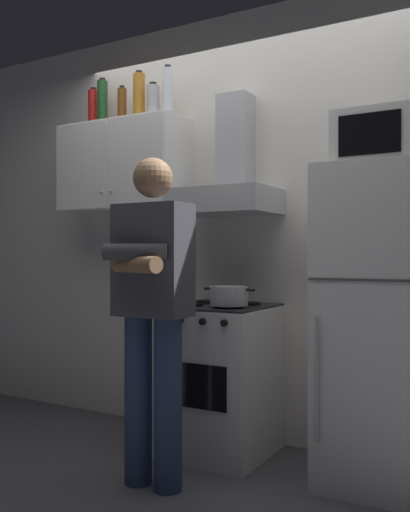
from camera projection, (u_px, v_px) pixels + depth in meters
The scene contains 15 objects.
ground_plane at pixel (205, 467), 3.06m from camera, with size 7.00×7.00×0.00m, color #4C4C51.
back_wall_tiled at pixel (252, 224), 3.58m from camera, with size 4.80×0.10×2.70m, color silver.
upper_cabinet at pixel (123, 167), 3.80m from camera, with size 0.90×0.37×0.60m.
stove_oven at pixel (219, 378), 3.30m from camera, with size 0.60×0.62×0.87m.
range_hood at pixel (229, 182), 3.41m from camera, with size 0.60×0.44×0.75m.
refrigerator at pixel (385, 326), 2.83m from camera, with size 0.60×0.62×1.60m.
microwave at pixel (386, 140), 2.84m from camera, with size 0.48×0.37×0.28m.
person_standing at pixel (152, 306), 2.80m from camera, with size 0.38×0.33×1.64m.
cooking_pot at pixel (229, 296), 3.13m from camera, with size 0.31×0.21×0.11m.
bottle_wine_green at pixel (102, 103), 3.90m from camera, with size 0.07×0.07×0.33m.
bottle_vodka_clear at pixel (168, 92), 3.64m from camera, with size 0.07×0.07×0.34m.
bottle_beer_brown at pixel (122, 106), 3.84m from camera, with size 0.06×0.06×0.26m.
bottle_liquor_amber at pixel (139, 97), 3.74m from camera, with size 0.08×0.08×0.33m.
bottle_soda_red at pixel (93, 109), 3.99m from camera, with size 0.08×0.08×0.29m.
bottle_canister_steel at pixel (153, 102), 3.68m from camera, with size 0.08×0.08×0.24m.
Camera 1 is at (1.51, -2.65, 1.15)m, focal length 39.47 mm.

